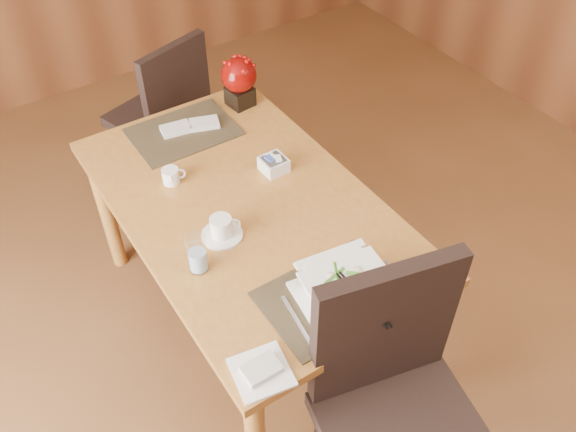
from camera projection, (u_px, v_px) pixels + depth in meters
ground at (329, 418)px, 2.53m from camera, size 6.00×6.00×0.00m
dining_table at (248, 221)px, 2.43m from camera, size 0.90×1.50×0.75m
placemat_near at (330, 297)px, 2.03m from camera, size 0.45×0.33×0.01m
placemat_far at (184, 132)px, 2.69m from camera, size 0.45×0.33×0.01m
soup_setting at (347, 291)px, 1.97m from camera, size 0.34×0.34×0.12m
coffee_cup at (221, 229)px, 2.21m from camera, size 0.15×0.15×0.09m
water_glass at (197, 253)px, 2.07m from camera, size 0.09×0.09×0.16m
creamer_jug at (171, 176)px, 2.43m from camera, size 0.11×0.11×0.06m
sugar_caddy at (274, 165)px, 2.48m from camera, size 0.10×0.10×0.06m
berry_decor at (239, 79)px, 2.75m from camera, size 0.16×0.16×0.24m
napkins_far at (192, 126)px, 2.70m from camera, size 0.27×0.15×0.02m
bread_plate at (261, 372)px, 1.82m from camera, size 0.19×0.19×0.01m
near_chair at (396, 397)px, 1.93m from camera, size 0.60×0.60×1.07m
far_chair at (166, 109)px, 3.21m from camera, size 0.54×0.54×0.93m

